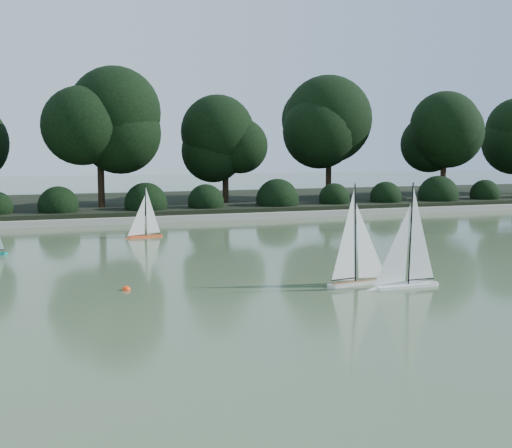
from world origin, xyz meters
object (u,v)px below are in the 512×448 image
object	(u,v)px
sailboat_white_b	(363,268)
race_buoy	(126,290)
sailboat_white_a	(400,271)
sailboat_orange	(142,229)

from	to	relation	value
sailboat_white_b	race_buoy	distance (m)	3.60
sailboat_white_a	sailboat_orange	distance (m)	7.21
sailboat_white_b	sailboat_orange	bearing A→B (deg)	111.83
sailboat_white_a	sailboat_white_b	distance (m)	0.59
sailboat_white_b	sailboat_orange	world-z (taller)	sailboat_white_b
sailboat_white_a	sailboat_orange	world-z (taller)	sailboat_white_a
sailboat_white_a	race_buoy	distance (m)	4.08
sailboat_white_a	sailboat_orange	bearing A→B (deg)	113.42
sailboat_orange	sailboat_white_b	bearing A→B (deg)	-68.17
sailboat_white_b	race_buoy	xyz separation A→B (m)	(-3.52, 0.71, -0.25)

